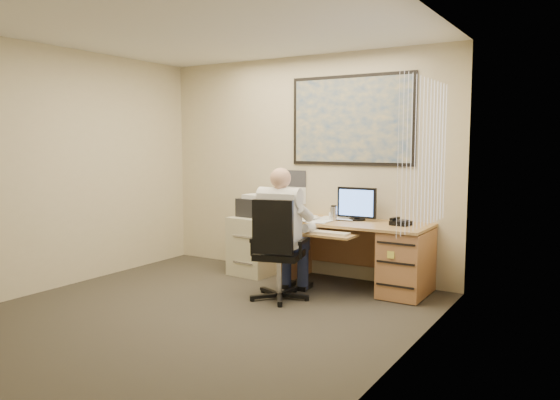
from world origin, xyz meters
The scene contains 8 objects.
room_shell centered at (0.00, 0.00, 1.35)m, with size 4.00×4.50×2.70m.
desk centered at (1.23, 1.90, 0.44)m, with size 1.60×0.97×1.12m.
world_map centered at (0.65, 2.23, 1.90)m, with size 1.56×0.03×1.06m, color #1E4C93.
wall_calendar centered at (-0.10, 2.24, 1.08)m, with size 0.28×0.01×0.42m, color white.
window_blinds centered at (1.97, 0.80, 1.55)m, with size 0.06×1.40×1.30m, color beige, non-canonical shape.
filing_cabinet centered at (-0.45, 1.88, 0.43)m, with size 0.57×0.66×1.00m.
office_chair centered at (0.36, 1.00, 0.31)m, with size 0.78×0.78×1.07m.
person centered at (0.38, 1.08, 0.69)m, with size 0.58×0.83×1.38m, color silver, non-canonical shape.
Camera 1 is at (3.31, -3.74, 1.64)m, focal length 35.00 mm.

